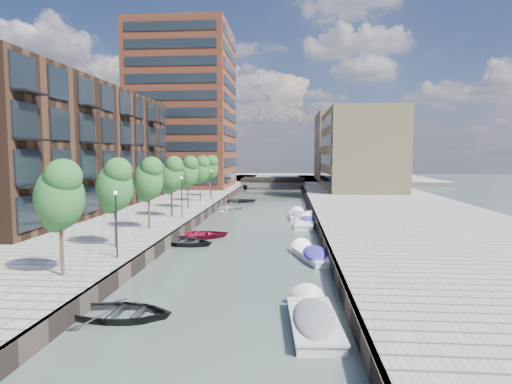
# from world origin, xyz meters

# --- Properties ---
(water) EXTENTS (300.00, 300.00, 0.00)m
(water) POSITION_xyz_m (0.00, 40.00, 0.00)
(water) COLOR #38473F
(water) RESTS_ON ground
(quay_left) EXTENTS (60.00, 140.00, 1.00)m
(quay_left) POSITION_xyz_m (-36.00, 40.00, 0.50)
(quay_left) COLOR gray
(quay_left) RESTS_ON ground
(quay_right) EXTENTS (20.00, 140.00, 1.00)m
(quay_right) POSITION_xyz_m (16.00, 40.00, 0.50)
(quay_right) COLOR gray
(quay_right) RESTS_ON ground
(quay_wall_left) EXTENTS (0.25, 140.00, 1.00)m
(quay_wall_left) POSITION_xyz_m (-6.10, 40.00, 0.50)
(quay_wall_left) COLOR #332823
(quay_wall_left) RESTS_ON ground
(quay_wall_right) EXTENTS (0.25, 140.00, 1.00)m
(quay_wall_right) POSITION_xyz_m (6.10, 40.00, 0.50)
(quay_wall_right) COLOR #332823
(quay_wall_right) RESTS_ON ground
(far_closure) EXTENTS (80.00, 40.00, 1.00)m
(far_closure) POSITION_xyz_m (0.00, 100.00, 0.50)
(far_closure) COLOR gray
(far_closure) RESTS_ON ground
(apartment_block) EXTENTS (8.00, 38.00, 14.00)m
(apartment_block) POSITION_xyz_m (-20.00, 30.00, 8.00)
(apartment_block) COLOR black
(apartment_block) RESTS_ON quay_left
(tower) EXTENTS (18.00, 18.00, 30.00)m
(tower) POSITION_xyz_m (-17.00, 65.00, 16.00)
(tower) COLOR brown
(tower) RESTS_ON quay_left
(tan_block_near) EXTENTS (12.00, 25.00, 14.00)m
(tan_block_near) POSITION_xyz_m (16.00, 62.00, 8.00)
(tan_block_near) COLOR tan
(tan_block_near) RESTS_ON quay_right
(tan_block_far) EXTENTS (12.00, 20.00, 16.00)m
(tan_block_far) POSITION_xyz_m (16.00, 88.00, 9.00)
(tan_block_far) COLOR tan
(tan_block_far) RESTS_ON quay_right
(bridge) EXTENTS (13.00, 6.00, 1.30)m
(bridge) POSITION_xyz_m (0.00, 72.00, 1.39)
(bridge) COLOR gray
(bridge) RESTS_ON ground
(tree_0) EXTENTS (2.50, 2.50, 5.95)m
(tree_0) POSITION_xyz_m (-8.50, 4.00, 5.31)
(tree_0) COLOR #382619
(tree_0) RESTS_ON quay_left
(tree_1) EXTENTS (2.50, 2.50, 5.95)m
(tree_1) POSITION_xyz_m (-8.50, 11.00, 5.31)
(tree_1) COLOR #382619
(tree_1) RESTS_ON quay_left
(tree_2) EXTENTS (2.50, 2.50, 5.95)m
(tree_2) POSITION_xyz_m (-8.50, 18.00, 5.31)
(tree_2) COLOR #382619
(tree_2) RESTS_ON quay_left
(tree_3) EXTENTS (2.50, 2.50, 5.95)m
(tree_3) POSITION_xyz_m (-8.50, 25.00, 5.31)
(tree_3) COLOR #382619
(tree_3) RESTS_ON quay_left
(tree_4) EXTENTS (2.50, 2.50, 5.95)m
(tree_4) POSITION_xyz_m (-8.50, 32.00, 5.31)
(tree_4) COLOR #382619
(tree_4) RESTS_ON quay_left
(tree_5) EXTENTS (2.50, 2.50, 5.95)m
(tree_5) POSITION_xyz_m (-8.50, 39.00, 5.31)
(tree_5) COLOR #382619
(tree_5) RESTS_ON quay_left
(tree_6) EXTENTS (2.50, 2.50, 5.95)m
(tree_6) POSITION_xyz_m (-8.50, 46.00, 5.31)
(tree_6) COLOR #382619
(tree_6) RESTS_ON quay_left
(lamp_0) EXTENTS (0.24, 0.24, 4.12)m
(lamp_0) POSITION_xyz_m (-7.20, 8.00, 3.51)
(lamp_0) COLOR black
(lamp_0) RESTS_ON quay_left
(lamp_1) EXTENTS (0.24, 0.24, 4.12)m
(lamp_1) POSITION_xyz_m (-7.20, 24.00, 3.51)
(lamp_1) COLOR black
(lamp_1) RESTS_ON quay_left
(lamp_2) EXTENTS (0.24, 0.24, 4.12)m
(lamp_2) POSITION_xyz_m (-7.20, 40.00, 3.51)
(lamp_2) COLOR black
(lamp_2) RESTS_ON quay_left
(sloop_0) EXTENTS (4.83, 3.49, 0.99)m
(sloop_0) POSITION_xyz_m (-4.20, 1.00, 0.00)
(sloop_0) COLOR black
(sloop_0) RESTS_ON ground
(sloop_1) EXTENTS (5.62, 4.59, 1.02)m
(sloop_1) POSITION_xyz_m (-5.10, 16.41, 0.00)
(sloop_1) COLOR black
(sloop_1) RESTS_ON ground
(sloop_2) EXTENTS (5.98, 4.94, 1.07)m
(sloop_2) POSITION_xyz_m (-4.50, 19.35, 0.00)
(sloop_2) COLOR maroon
(sloop_2) RESTS_ON ground
(sloop_3) EXTENTS (4.96, 4.32, 0.86)m
(sloop_3) POSITION_xyz_m (-4.61, 38.35, 0.00)
(sloop_3) COLOR silver
(sloop_3) RESTS_ON ground
(sloop_4) EXTENTS (5.39, 4.18, 1.03)m
(sloop_4) POSITION_xyz_m (-4.08, 47.03, 0.00)
(sloop_4) COLOR #242427
(sloop_4) RESTS_ON ground
(motorboat_0) EXTENTS (3.40, 5.64, 1.78)m
(motorboat_0) POSITION_xyz_m (5.01, 12.87, 0.22)
(motorboat_0) COLOR white
(motorboat_0) RESTS_ON ground
(motorboat_1) EXTENTS (2.31, 5.77, 1.89)m
(motorboat_1) POSITION_xyz_m (4.38, 1.00, 0.23)
(motorboat_1) COLOR #B7B6B5
(motorboat_1) RESTS_ON ground
(motorboat_2) EXTENTS (2.29, 5.54, 1.80)m
(motorboat_2) POSITION_xyz_m (5.00, 26.64, 0.11)
(motorboat_2) COLOR silver
(motorboat_2) RESTS_ON ground
(motorboat_3) EXTENTS (2.40, 5.25, 1.69)m
(motorboat_3) POSITION_xyz_m (5.40, 28.78, 0.21)
(motorboat_3) COLOR white
(motorboat_3) RESTS_ON ground
(motorboat_4) EXTENTS (2.01, 5.52, 1.83)m
(motorboat_4) POSITION_xyz_m (4.38, 31.78, 0.22)
(motorboat_4) COLOR white
(motorboat_4) RESTS_ON ground
(car) EXTENTS (2.33, 4.30, 1.39)m
(car) POSITION_xyz_m (11.11, 66.61, 1.69)
(car) COLOR silver
(car) RESTS_ON quay_right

